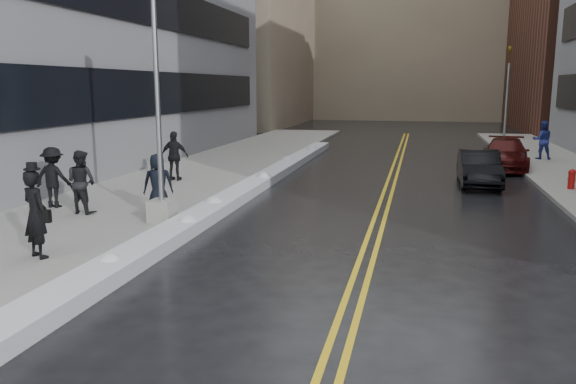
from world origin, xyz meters
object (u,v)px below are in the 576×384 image
Objects in this scene: lamppost at (159,135)px; pedestrian_east at (542,140)px; fire_hydrant at (572,178)px; pedestrian_b at (81,182)px; pedestrian_d at (175,156)px; car_black at (479,168)px; pedestrian_e at (53,177)px; car_maroon at (506,154)px; pedestrian_fedora at (36,214)px; pedestrian_c at (158,183)px; traffic_signal at (507,93)px.

lamppost is 3.90× the size of pedestrian_east.
fire_hydrant is 0.37× the size of pedestrian_east.
fire_hydrant is (12.30, 8.00, -1.98)m from lamppost.
pedestrian_b is 6.01m from pedestrian_d.
pedestrian_east reaches higher than car_black.
pedestrian_e is (-16.35, -7.05, 0.53)m from fire_hydrant.
car_maroon is at bearing 71.08° from car_black.
pedestrian_d is 1.00× the size of pedestrian_east.
fire_hydrant is 3.27m from car_black.
car_black is 0.85× the size of car_maroon.
pedestrian_fedora is at bearing -139.03° from fire_hydrant.
pedestrian_c is (2.20, 0.50, -0.05)m from pedestrian_b.
pedestrian_b is at bearing 171.24° from lamppost.
pedestrian_b is (-1.58, 4.11, -0.04)m from pedestrian_fedora.
traffic_signal reaches higher than car_maroon.
pedestrian_fedora is 1.09× the size of pedestrian_c.
pedestrian_east is at bearing 85.75° from fire_hydrant.
car_black is (-3.80, -7.95, -0.44)m from pedestrian_east.
pedestrian_d is (-2.53, 6.43, -1.41)m from lamppost.
traffic_signal is at bearing 78.42° from car_black.
pedestrian_east reaches higher than car_maroon.
car_black is (9.16, 8.91, -1.84)m from lamppost.
pedestrian_c is (-12.34, -21.08, -2.37)m from traffic_signal.
pedestrian_d is at bearing -98.59° from pedestrian_c.
pedestrian_e is at bearing 42.66° from pedestrian_east.
pedestrian_fedora is 1.04× the size of pedestrian_b.
traffic_signal is 1.44× the size of car_black.
pedestrian_c is (0.62, 4.61, -0.08)m from pedestrian_fedora.
traffic_signal is at bearing 90.34° from car_maroon.
lamppost is 10.45× the size of fire_hydrant.
pedestrian_d is 5.69m from pedestrian_e.
lamppost is 17.58m from car_maroon.
pedestrian_fedora is at bearing -107.47° from lamppost.
traffic_signal reaches higher than car_black.
pedestrian_east is (13.50, 15.94, 0.09)m from pedestrian_c.
traffic_signal is 3.22× the size of pedestrian_e.
car_maroon is (11.96, 17.43, -0.41)m from pedestrian_fedora.
pedestrian_fedora reaches higher than car_maroon.
pedestrian_east is 3.81m from car_maroon.
traffic_signal is at bearing -113.48° from pedestrian_b.
pedestrian_fedora is 0.99× the size of pedestrian_d.
fire_hydrant is at bearing -157.81° from pedestrian_e.
fire_hydrant is 8.90m from pedestrian_east.
pedestrian_c is (-0.54, 0.92, -1.50)m from lamppost.
lamppost is at bearing -118.21° from traffic_signal.
traffic_signal is 3.10× the size of pedestrian_fedora.
fire_hydrant is 0.41× the size of pedestrian_c.
pedestrian_east reaches higher than pedestrian_fedora.
car_maroon is at bearing 51.84° from lamppost.
car_black is at bearing 44.21° from lamppost.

